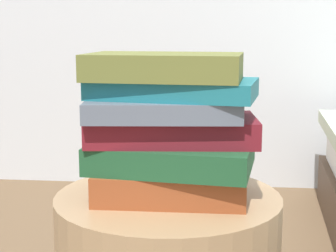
{
  "coord_description": "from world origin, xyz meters",
  "views": [
    {
      "loc": [
        0.1,
        -0.95,
        0.87
      ],
      "look_at": [
        0.0,
        0.0,
        0.69
      ],
      "focal_mm": 57.64,
      "sensor_mm": 36.0,
      "label": 1
    }
  ],
  "objects": [
    {
      "name": "book_rust",
      "position": [
        0.01,
        -0.01,
        0.59
      ],
      "size": [
        0.27,
        0.17,
        0.05
      ],
      "primitive_type": "cube",
      "rotation": [
        0.0,
        0.0,
        0.01
      ],
      "color": "#994723",
      "rests_on": "side_table"
    },
    {
      "name": "book_maroon",
      "position": [
        0.01,
        -0.0,
        0.69
      ],
      "size": [
        0.31,
        0.18,
        0.05
      ],
      "primitive_type": "cube",
      "rotation": [
        0.0,
        0.0,
        0.08
      ],
      "color": "maroon",
      "rests_on": "book_forest"
    },
    {
      "name": "book_teal",
      "position": [
        0.01,
        -0.0,
        0.76
      ],
      "size": [
        0.31,
        0.2,
        0.03
      ],
      "primitive_type": "cube",
      "rotation": [
        0.0,
        0.0,
        -0.14
      ],
      "color": "#1E727F",
      "rests_on": "book_slate"
    },
    {
      "name": "book_forest",
      "position": [
        0.01,
        0.0,
        0.64
      ],
      "size": [
        0.3,
        0.23,
        0.05
      ],
      "primitive_type": "cube",
      "rotation": [
        0.0,
        0.0,
        -0.12
      ],
      "color": "#1E512D",
      "rests_on": "book_rust"
    },
    {
      "name": "book_olive",
      "position": [
        -0.01,
        -0.01,
        0.8
      ],
      "size": [
        0.28,
        0.18,
        0.05
      ],
      "primitive_type": "cube",
      "rotation": [
        0.0,
        0.0,
        -0.08
      ],
      "color": "olive",
      "rests_on": "book_teal"
    },
    {
      "name": "book_slate",
      "position": [
        -0.01,
        -0.0,
        0.73
      ],
      "size": [
        0.28,
        0.22,
        0.03
      ],
      "primitive_type": "cube",
      "rotation": [
        0.0,
        0.0,
        0.09
      ],
      "color": "slate",
      "rests_on": "book_maroon"
    }
  ]
}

